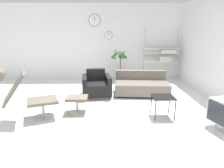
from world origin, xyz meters
The scene contains 10 objects.
ground_plane centered at (0.00, 0.00, 0.00)m, with size 12.00×12.00×0.00m, color white.
wall_back centered at (0.00, 3.24, 1.40)m, with size 12.00×0.09×2.80m.
round_rug centered at (-0.08, -0.22, 0.00)m, with size 1.86×1.86×0.01m.
lounge_chair centered at (-1.58, -0.64, 0.62)m, with size 1.21×0.87×1.09m.
ottoman centered at (-0.57, -0.25, 0.27)m, with size 0.47×0.40×0.37m.
armchair_red centered at (-0.20, 1.00, 0.28)m, with size 0.88×0.90×0.73m.
couch_low centered at (1.11, 1.17, 0.23)m, with size 1.58×1.05×0.64m.
side_table centered at (1.29, -0.52, 0.41)m, with size 0.44×0.44×0.45m.
potted_plant centered at (0.57, 2.76, 0.53)m, with size 0.60×0.61×1.22m.
shelf_unit centered at (2.21, 2.89, 0.95)m, with size 1.30×0.28×1.92m.
Camera 1 is at (0.12, -4.50, 1.75)m, focal length 32.00 mm.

